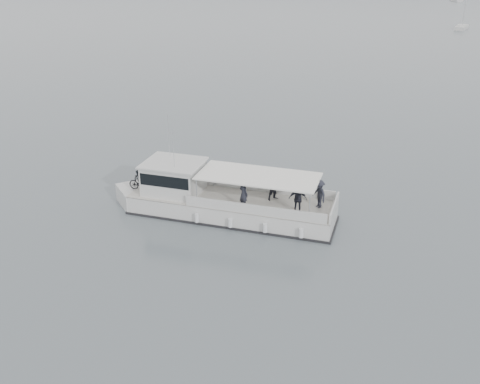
# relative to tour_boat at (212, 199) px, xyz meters

# --- Properties ---
(ground) EXTENTS (1400.00, 1400.00, 0.00)m
(ground) POSITION_rel_tour_boat_xyz_m (2.45, 0.61, -0.94)
(ground) COLOR #525B61
(ground) RESTS_ON ground
(tour_boat) EXTENTS (13.75, 4.40, 5.72)m
(tour_boat) POSITION_rel_tour_boat_xyz_m (0.00, 0.00, 0.00)
(tour_boat) COLOR silver
(tour_boat) RESTS_ON ground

